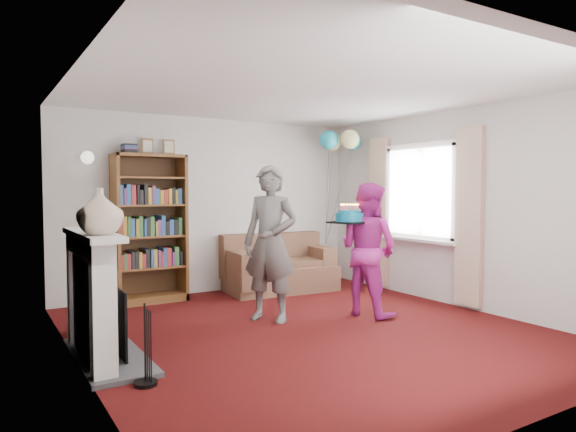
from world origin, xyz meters
TOP-DOWN VIEW (x-y plane):
  - ground at (0.00, 0.00)m, footprint 5.00×5.00m
  - wall_back at (0.00, 2.51)m, footprint 4.50×0.02m
  - wall_left at (-2.26, 0.00)m, footprint 0.02×5.00m
  - wall_right at (2.26, 0.00)m, footprint 0.02×5.00m
  - ceiling at (0.00, 0.00)m, footprint 4.50×5.00m
  - fireplace at (-2.09, 0.19)m, footprint 0.55×1.80m
  - window_bay at (2.21, 0.60)m, footprint 0.14×2.02m
  - wall_sconce at (-1.75, 2.36)m, footprint 0.16×0.23m
  - bookcase at (-1.01, 2.30)m, footprint 0.92×0.42m
  - sofa at (0.83, 2.06)m, footprint 1.56×0.83m
  - wicker_basket at (-1.90, 1.06)m, footprint 0.42×0.42m
  - person_striped at (-0.14, 0.60)m, footprint 0.71×0.77m
  - person_magenta at (0.98, 0.23)m, footprint 0.76×0.88m
  - birthday_cake at (0.71, 0.25)m, footprint 0.39×0.39m
  - balloons at (1.77, 1.81)m, footprint 0.72×0.72m
  - mantel_vase at (-2.12, -0.15)m, footprint 0.46×0.46m

SIDE VIEW (x-z plane):
  - ground at x=0.00m, z-range 0.00..0.00m
  - wicker_basket at x=-1.90m, z-range -0.02..0.35m
  - sofa at x=0.83m, z-range -0.10..0.73m
  - fireplace at x=-2.09m, z-range -0.05..1.07m
  - person_magenta at x=0.98m, z-range 0.00..1.56m
  - person_striped at x=-0.14m, z-range 0.00..1.76m
  - bookcase at x=-1.01m, z-range -0.12..2.03m
  - birthday_cake at x=0.71m, z-range 1.05..1.27m
  - window_bay at x=2.21m, z-range 0.10..2.30m
  - wall_back at x=0.00m, z-range 0.00..2.50m
  - wall_left at x=-2.26m, z-range 0.00..2.50m
  - wall_right at x=2.26m, z-range 0.00..2.50m
  - mantel_vase at x=-2.12m, z-range 1.12..1.50m
  - wall_sconce at x=-1.75m, z-range 1.80..1.96m
  - balloons at x=1.77m, z-range 1.36..3.08m
  - ceiling at x=0.00m, z-range 2.50..2.51m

